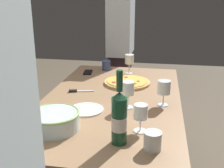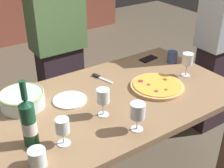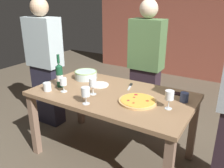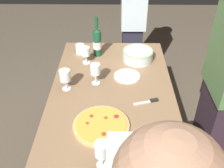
{
  "view_description": "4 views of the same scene",
  "coord_description": "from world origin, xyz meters",
  "px_view_note": "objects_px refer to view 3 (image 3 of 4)",
  "views": [
    {
      "loc": [
        -1.71,
        -0.31,
        1.42
      ],
      "look_at": [
        0.0,
        0.0,
        0.85
      ],
      "focal_mm": 44.59,
      "sensor_mm": 36.0,
      "label": 1
    },
    {
      "loc": [
        -0.89,
        -1.31,
        1.73
      ],
      "look_at": [
        0.0,
        0.0,
        0.85
      ],
      "focal_mm": 48.19,
      "sensor_mm": 36.0,
      "label": 2
    },
    {
      "loc": [
        1.13,
        -1.86,
        1.67
      ],
      "look_at": [
        0.0,
        0.0,
        0.85
      ],
      "focal_mm": 37.62,
      "sensor_mm": 36.0,
      "label": 3
    },
    {
      "loc": [
        1.47,
        0.02,
        1.92
      ],
      "look_at": [
        0.0,
        0.0,
        0.85
      ],
      "focal_mm": 42.25,
      "sensor_mm": 36.0,
      "label": 4
    }
  ],
  "objects_px": {
    "wine_bottle": "(60,75)",
    "side_plate": "(99,85)",
    "pizza_knife": "(130,86)",
    "cup_amber": "(47,87)",
    "cell_phone": "(176,93)",
    "dining_table": "(112,101)",
    "person_host": "(146,67)",
    "serving_bowl": "(86,75)",
    "pizza": "(138,101)",
    "wine_glass_far_left": "(63,82)",
    "wine_glass_near_pizza": "(169,96)",
    "wine_glass_far_right": "(93,83)",
    "wine_glass_by_bottle": "(86,93)",
    "person_guest_left": "(45,64)",
    "cup_ceramic": "(184,97)"
  },
  "relations": [
    {
      "from": "wine_glass_far_left",
      "to": "person_host",
      "type": "height_order",
      "value": "person_host"
    },
    {
      "from": "pizza",
      "to": "cup_ceramic",
      "type": "bearing_deg",
      "value": 33.31
    },
    {
      "from": "pizza_knife",
      "to": "cup_amber",
      "type": "bearing_deg",
      "value": -140.75
    },
    {
      "from": "serving_bowl",
      "to": "wine_bottle",
      "type": "xyz_separation_m",
      "value": [
        -0.08,
        -0.35,
        0.08
      ]
    },
    {
      "from": "cell_phone",
      "to": "person_host",
      "type": "height_order",
      "value": "person_host"
    },
    {
      "from": "wine_bottle",
      "to": "cell_phone",
      "type": "height_order",
      "value": "wine_bottle"
    },
    {
      "from": "person_guest_left",
      "to": "wine_glass_near_pizza",
      "type": "bearing_deg",
      "value": 1.95
    },
    {
      "from": "serving_bowl",
      "to": "cell_phone",
      "type": "height_order",
      "value": "serving_bowl"
    },
    {
      "from": "wine_bottle",
      "to": "wine_glass_near_pizza",
      "type": "relative_size",
      "value": 2.11
    },
    {
      "from": "wine_glass_by_bottle",
      "to": "cup_ceramic",
      "type": "distance_m",
      "value": 0.9
    },
    {
      "from": "wine_glass_by_bottle",
      "to": "cup_amber",
      "type": "height_order",
      "value": "wine_glass_by_bottle"
    },
    {
      "from": "pizza",
      "to": "pizza_knife",
      "type": "relative_size",
      "value": 1.98
    },
    {
      "from": "wine_glass_near_pizza",
      "to": "person_host",
      "type": "xyz_separation_m",
      "value": [
        -0.58,
        0.84,
        -0.04
      ]
    },
    {
      "from": "pizza_knife",
      "to": "serving_bowl",
      "type": "bearing_deg",
      "value": -175.41
    },
    {
      "from": "serving_bowl",
      "to": "wine_bottle",
      "type": "height_order",
      "value": "wine_bottle"
    },
    {
      "from": "serving_bowl",
      "to": "cup_ceramic",
      "type": "bearing_deg",
      "value": -2.01
    },
    {
      "from": "cup_ceramic",
      "to": "pizza",
      "type": "bearing_deg",
      "value": -146.69
    },
    {
      "from": "cell_phone",
      "to": "dining_table",
      "type": "bearing_deg",
      "value": -68.55
    },
    {
      "from": "pizza",
      "to": "wine_glass_far_left",
      "type": "height_order",
      "value": "wine_glass_far_left"
    },
    {
      "from": "wine_glass_near_pizza",
      "to": "side_plate",
      "type": "bearing_deg",
      "value": 169.15
    },
    {
      "from": "dining_table",
      "to": "pizza_knife",
      "type": "distance_m",
      "value": 0.29
    },
    {
      "from": "pizza_knife",
      "to": "wine_glass_near_pizza",
      "type": "bearing_deg",
      "value": -30.03
    },
    {
      "from": "cell_phone",
      "to": "wine_bottle",
      "type": "bearing_deg",
      "value": -76.21
    },
    {
      "from": "cup_amber",
      "to": "person_host",
      "type": "relative_size",
      "value": 0.05
    },
    {
      "from": "wine_glass_near_pizza",
      "to": "person_guest_left",
      "type": "relative_size",
      "value": 0.1
    },
    {
      "from": "pizza",
      "to": "cell_phone",
      "type": "height_order",
      "value": "pizza"
    },
    {
      "from": "side_plate",
      "to": "person_guest_left",
      "type": "height_order",
      "value": "person_guest_left"
    },
    {
      "from": "wine_glass_by_bottle",
      "to": "wine_glass_far_left",
      "type": "xyz_separation_m",
      "value": [
        -0.37,
        0.11,
        -0.01
      ]
    },
    {
      "from": "wine_bottle",
      "to": "wine_glass_by_bottle",
      "type": "distance_m",
      "value": 0.54
    },
    {
      "from": "wine_glass_near_pizza",
      "to": "wine_glass_far_left",
      "type": "bearing_deg",
      "value": -170.21
    },
    {
      "from": "cell_phone",
      "to": "person_host",
      "type": "xyz_separation_m",
      "value": [
        -0.54,
        0.48,
        0.08
      ]
    },
    {
      "from": "cup_ceramic",
      "to": "person_guest_left",
      "type": "relative_size",
      "value": 0.05
    },
    {
      "from": "wine_glass_near_pizza",
      "to": "cup_ceramic",
      "type": "distance_m",
      "value": 0.24
    },
    {
      "from": "wine_glass_far_right",
      "to": "person_guest_left",
      "type": "xyz_separation_m",
      "value": [
        -0.99,
        0.32,
        -0.03
      ]
    },
    {
      "from": "wine_bottle",
      "to": "cup_amber",
      "type": "xyz_separation_m",
      "value": [
        -0.03,
        -0.16,
        -0.09
      ]
    },
    {
      "from": "cup_ceramic",
      "to": "serving_bowl",
      "type": "bearing_deg",
      "value": 177.99
    },
    {
      "from": "side_plate",
      "to": "cell_phone",
      "type": "height_order",
      "value": "same"
    },
    {
      "from": "dining_table",
      "to": "side_plate",
      "type": "distance_m",
      "value": 0.28
    },
    {
      "from": "wine_glass_far_left",
      "to": "wine_glass_by_bottle",
      "type": "bearing_deg",
      "value": -17.06
    },
    {
      "from": "person_host",
      "to": "wine_glass_near_pizza",
      "type": "bearing_deg",
      "value": 35.97
    },
    {
      "from": "wine_bottle",
      "to": "side_plate",
      "type": "height_order",
      "value": "wine_bottle"
    },
    {
      "from": "wine_glass_near_pizza",
      "to": "wine_bottle",
      "type": "bearing_deg",
      "value": -175.55
    },
    {
      "from": "person_guest_left",
      "to": "wine_glass_by_bottle",
      "type": "bearing_deg",
      "value": -16.68
    },
    {
      "from": "pizza",
      "to": "wine_glass_by_bottle",
      "type": "xyz_separation_m",
      "value": [
        -0.38,
        -0.27,
        0.1
      ]
    },
    {
      "from": "pizza",
      "to": "wine_bottle",
      "type": "relative_size",
      "value": 0.99
    },
    {
      "from": "wine_bottle",
      "to": "wine_glass_near_pizza",
      "type": "xyz_separation_m",
      "value": [
        1.17,
        0.09,
        -0.01
      ]
    },
    {
      "from": "wine_glass_by_bottle",
      "to": "cup_ceramic",
      "type": "bearing_deg",
      "value": 34.44
    },
    {
      "from": "wine_glass_far_left",
      "to": "cell_phone",
      "type": "bearing_deg",
      "value": 28.33
    },
    {
      "from": "dining_table",
      "to": "side_plate",
      "type": "height_order",
      "value": "side_plate"
    },
    {
      "from": "wine_glass_far_right",
      "to": "pizza_knife",
      "type": "relative_size",
      "value": 0.93
    }
  ]
}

